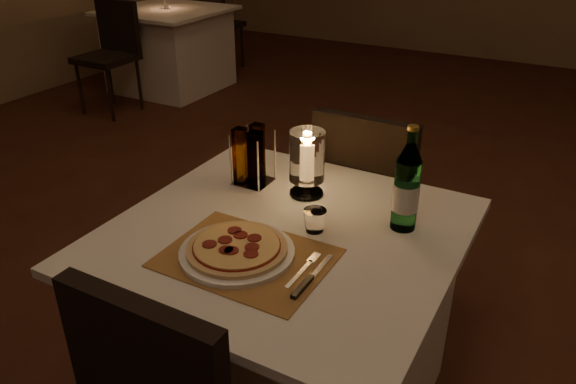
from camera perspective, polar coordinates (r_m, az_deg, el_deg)
The scene contains 16 objects.
floor at distance 2.44m, azimuth 8.28°, elevation -14.50°, with size 8.00×10.00×0.02m, color #4A2418.
main_table at distance 1.89m, azimuth -0.30°, elevation -13.42°, with size 1.00×1.00×0.74m.
chair_far at distance 2.34m, azimuth 8.28°, elevation 0.11°, with size 0.42×0.42×0.90m.
placemat at distance 1.55m, azimuth -4.25°, elevation -6.69°, with size 0.45×0.34×0.00m, color #A17038.
plate at distance 1.56m, azimuth -5.19°, elevation -6.10°, with size 0.32×0.32×0.01m, color white.
pizza at distance 1.55m, azimuth -5.22°, elevation -5.60°, with size 0.28×0.28×0.02m.
fork at distance 1.51m, azimuth 1.77°, elevation -7.66°, with size 0.02×0.18×0.00m.
knife at distance 1.45m, azimuth 1.90°, elevation -9.15°, with size 0.02×0.22×0.01m.
tumbler at distance 1.66m, azimuth 2.74°, elevation -2.91°, with size 0.07×0.07×0.07m, color white, non-canonical shape.
water_bottle at distance 1.66m, azimuth 11.95°, elevation 0.35°, with size 0.08×0.08×0.32m.
hurricane_candle at distance 1.82m, azimuth 1.94°, elevation 3.44°, with size 0.12×0.12×0.22m.
cruet_caddy at distance 1.91m, azimuth -3.73°, elevation 3.47°, with size 0.12×0.12×0.21m.
neighbor_table_left at distance 5.56m, azimuth -11.91°, elevation 14.03°, with size 1.00×1.00×0.74m.
neighbor_chair_la at distance 5.01m, azimuth -17.46°, elevation 14.02°, with size 0.42×0.42×0.90m.
neighbor_chair_lb at distance 6.07m, azimuth -7.60°, elevation 17.16°, with size 0.42×0.42×0.90m.
neighbor_candle_left at distance 5.48m, azimuth -12.35°, elevation 18.23°, with size 0.03×0.03×0.11m.
Camera 1 is at (0.57, -1.73, 1.61)m, focal length 35.00 mm.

